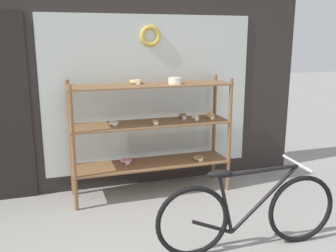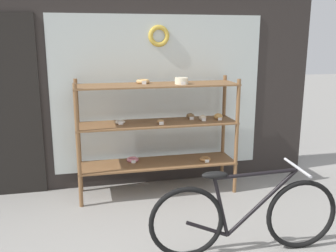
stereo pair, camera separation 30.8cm
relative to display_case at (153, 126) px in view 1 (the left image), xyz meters
The scene contains 3 objects.
storefront_facade 1.13m from the display_case, 115.53° to the left, with size 4.42×0.13×3.91m.
display_case is the anchor object (origin of this frame).
bicycle 1.61m from the display_case, 72.89° to the right, with size 1.66×0.46×0.77m.
Camera 1 is at (-1.00, -1.98, 1.83)m, focal length 40.00 mm.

